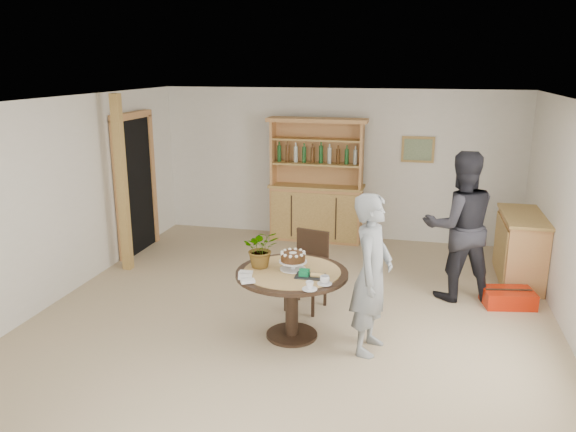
# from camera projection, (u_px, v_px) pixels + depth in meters

# --- Properties ---
(ground) EXTENTS (7.00, 7.00, 0.00)m
(ground) POSITION_uv_depth(u_px,v_px,m) (290.00, 323.00, 6.45)
(ground) COLOR tan
(ground) RESTS_ON ground
(room_shell) EXTENTS (6.04, 7.04, 2.52)m
(room_shell) POSITION_uv_depth(u_px,v_px,m) (291.00, 174.00, 6.00)
(room_shell) COLOR white
(room_shell) RESTS_ON ground
(doorway) EXTENTS (0.13, 1.10, 2.18)m
(doorway) POSITION_uv_depth(u_px,v_px,m) (135.00, 182.00, 8.68)
(doorway) COLOR black
(doorway) RESTS_ON ground
(pine_post) EXTENTS (0.12, 0.12, 2.50)m
(pine_post) POSITION_uv_depth(u_px,v_px,m) (122.00, 185.00, 7.84)
(pine_post) COLOR tan
(pine_post) RESTS_ON ground
(hutch) EXTENTS (1.62, 0.54, 2.04)m
(hutch) POSITION_uv_depth(u_px,v_px,m) (317.00, 199.00, 9.38)
(hutch) COLOR tan
(hutch) RESTS_ON ground
(sideboard) EXTENTS (0.54, 1.26, 0.94)m
(sideboard) POSITION_uv_depth(u_px,v_px,m) (521.00, 248.00, 7.59)
(sideboard) COLOR tan
(sideboard) RESTS_ON ground
(dining_table) EXTENTS (1.20, 1.20, 0.76)m
(dining_table) POSITION_uv_depth(u_px,v_px,m) (292.00, 285.00, 5.99)
(dining_table) COLOR black
(dining_table) RESTS_ON ground
(dining_chair) EXTENTS (0.51, 0.51, 0.95)m
(dining_chair) POSITION_uv_depth(u_px,v_px,m) (309.00, 265.00, 6.78)
(dining_chair) COLOR black
(dining_chair) RESTS_ON ground
(birthday_cake) EXTENTS (0.30, 0.30, 0.20)m
(birthday_cake) POSITION_uv_depth(u_px,v_px,m) (293.00, 258.00, 5.97)
(birthday_cake) COLOR white
(birthday_cake) RESTS_ON dining_table
(flower_vase) EXTENTS (0.47, 0.44, 0.42)m
(flower_vase) POSITION_uv_depth(u_px,v_px,m) (261.00, 248.00, 6.02)
(flower_vase) COLOR #3F7233
(flower_vase) RESTS_ON dining_table
(gift_tray) EXTENTS (0.30, 0.20, 0.08)m
(gift_tray) POSITION_uv_depth(u_px,v_px,m) (310.00, 274.00, 5.78)
(gift_tray) COLOR black
(gift_tray) RESTS_ON dining_table
(coffee_cup_a) EXTENTS (0.15, 0.15, 0.09)m
(coffee_cup_a) POSITION_uv_depth(u_px,v_px,m) (325.00, 280.00, 5.59)
(coffee_cup_a) COLOR white
(coffee_cup_a) RESTS_ON dining_table
(coffee_cup_b) EXTENTS (0.15, 0.15, 0.08)m
(coffee_cup_b) POSITION_uv_depth(u_px,v_px,m) (310.00, 286.00, 5.46)
(coffee_cup_b) COLOR white
(coffee_cup_b) RESTS_ON dining_table
(napkins) EXTENTS (0.24, 0.33, 0.03)m
(napkins) POSITION_uv_depth(u_px,v_px,m) (246.00, 277.00, 5.75)
(napkins) COLOR white
(napkins) RESTS_ON dining_table
(teen_boy) EXTENTS (0.51, 0.67, 1.67)m
(teen_boy) POSITION_uv_depth(u_px,v_px,m) (372.00, 274.00, 5.65)
(teen_boy) COLOR gray
(teen_boy) RESTS_ON ground
(adult_person) EXTENTS (1.07, 0.93, 1.88)m
(adult_person) POSITION_uv_depth(u_px,v_px,m) (459.00, 226.00, 6.95)
(adult_person) COLOR black
(adult_person) RESTS_ON ground
(red_suitcase) EXTENTS (0.66, 0.50, 0.21)m
(red_suitcase) POSITION_uv_depth(u_px,v_px,m) (508.00, 298.00, 6.91)
(red_suitcase) COLOR red
(red_suitcase) RESTS_ON ground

